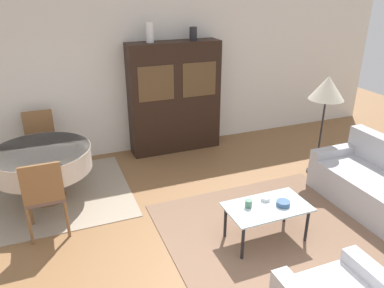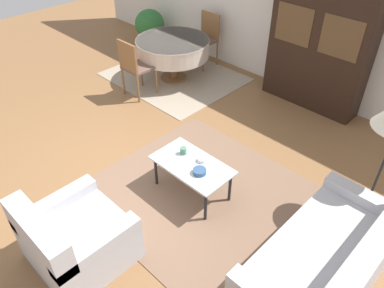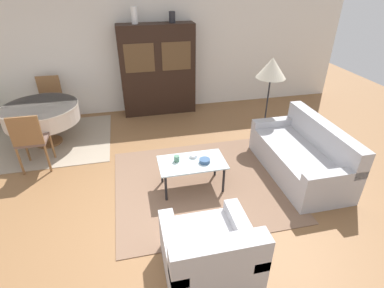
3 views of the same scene
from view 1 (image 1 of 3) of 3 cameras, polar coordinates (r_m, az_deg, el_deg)
name	(u,v)px [view 1 (image 1 of 3)]	position (r m, az deg, el deg)	size (l,w,h in m)	color
ground_plane	(225,286)	(4.00, 5.06, -20.74)	(14.00, 14.00, 0.00)	brown
wall_back	(132,75)	(6.48, -9.10, 10.33)	(10.00, 0.06, 2.70)	silver
area_rug	(273,233)	(4.73, 12.23, -13.19)	(2.54, 2.29, 0.01)	brown
dining_rug	(46,197)	(5.70, -21.33, -7.52)	(2.30, 1.92, 0.01)	gray
couch	(383,189)	(5.52, 27.04, -6.10)	(0.88, 1.79, 0.84)	#B2B2B7
coffee_table	(267,210)	(4.40, 11.36, -9.80)	(0.95, 0.54, 0.45)	black
display_cabinet	(175,98)	(6.51, -2.67, 7.06)	(1.57, 0.41, 1.90)	black
dining_table	(42,160)	(5.39, -21.92, -2.26)	(1.30, 1.30, 0.74)	brown
dining_chair_near	(44,193)	(4.63, -21.61, -6.98)	(0.44, 0.44, 0.98)	brown
dining_chair_far	(41,139)	(6.21, -22.07, 0.74)	(0.44, 0.44, 0.98)	brown
floor_lamp	(327,90)	(5.84, 19.90, 7.73)	(0.51, 0.51, 1.55)	black
cup	(248,204)	(4.30, 8.60, -8.97)	(0.08, 0.08, 0.09)	#4C7A60
bowl	(283,203)	(4.41, 13.72, -8.78)	(0.15, 0.15, 0.05)	#33517A
bowl_small	(266,198)	(4.47, 11.14, -8.14)	(0.11, 0.11, 0.04)	white
vase_tall	(150,33)	(6.18, -6.47, 16.52)	(0.12, 0.12, 0.31)	white
vase_short	(193,34)	(6.42, 0.19, 16.48)	(0.12, 0.12, 0.21)	#232328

